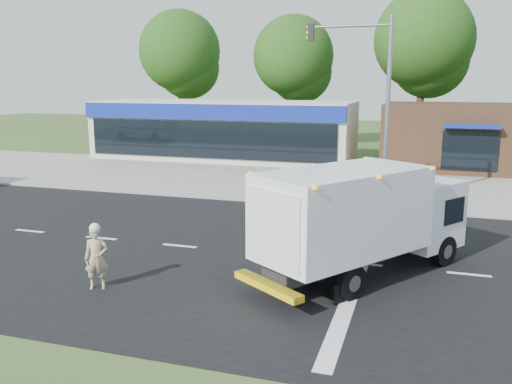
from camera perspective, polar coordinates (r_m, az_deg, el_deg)
ground at (r=17.23m, az=1.09°, el=-6.63°), size 120.00×120.00×0.00m
road_asphalt at (r=17.23m, az=1.09°, el=-6.61°), size 60.00×14.00×0.02m
sidewalk at (r=24.92m, az=6.42°, el=-0.79°), size 60.00×2.40×0.12m
parking_apron at (r=30.53m, az=8.53°, el=1.36°), size 60.00×9.00×0.02m
lane_markings at (r=15.67m, az=4.47°, el=-8.50°), size 55.20×7.00×0.01m
ems_box_truck at (r=15.17m, az=11.11°, el=-2.30°), size 5.80×7.05×3.13m
emergency_worker at (r=14.88m, az=-16.45°, el=-6.54°), size 0.73×0.64×1.79m
retail_strip_mall at (r=38.29m, az=-3.43°, el=6.57°), size 18.00×6.20×4.00m
brown_storefront at (r=35.92m, az=21.32°, el=5.44°), size 10.00×6.70×4.00m
traffic_signal_pole at (r=23.41m, az=12.15°, el=10.23°), size 3.51×0.25×8.00m
background_trees at (r=44.24m, az=10.71°, el=14.04°), size 36.77×7.39×12.10m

